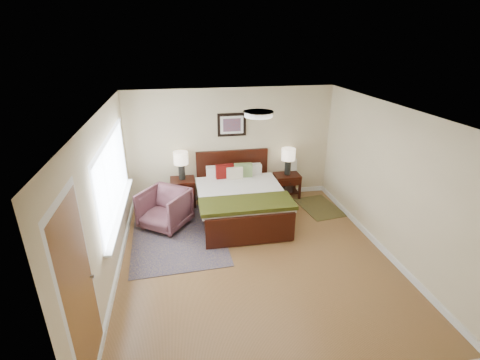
{
  "coord_description": "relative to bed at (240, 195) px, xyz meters",
  "views": [
    {
      "loc": [
        -1.14,
        -4.79,
        3.49
      ],
      "look_at": [
        -0.09,
        0.98,
        1.05
      ],
      "focal_mm": 26.0,
      "sensor_mm": 36.0,
      "label": 1
    }
  ],
  "objects": [
    {
      "name": "armchair",
      "position": [
        -1.51,
        -0.08,
        -0.14
      ],
      "size": [
        1.15,
        1.16,
        0.76
      ],
      "primitive_type": "imported",
      "rotation": [
        0.0,
        0.0,
        -0.62
      ],
      "color": "brown",
      "rests_on": "ground"
    },
    {
      "name": "right_wall",
      "position": [
        2.25,
        -1.47,
        0.73
      ],
      "size": [
        0.04,
        5.0,
        2.5
      ],
      "primitive_type": "cube",
      "color": "beige",
      "rests_on": "ground"
    },
    {
      "name": "ceiling",
      "position": [
        -0.0,
        -1.47,
        1.98
      ],
      "size": [
        4.5,
        5.0,
        0.02
      ],
      "primitive_type": "cube",
      "color": "white",
      "rests_on": "back_wall"
    },
    {
      "name": "rug_persian",
      "position": [
        -1.28,
        -0.47,
        -0.52
      ],
      "size": [
        1.77,
        2.43,
        0.01
      ],
      "primitive_type": "cube",
      "rotation": [
        0.0,
        0.0,
        0.04
      ],
      "color": "#0C0D3E",
      "rests_on": "ground"
    },
    {
      "name": "nightstand_right",
      "position": [
        1.24,
        0.79,
        -0.18
      ],
      "size": [
        0.57,
        0.42,
        0.56
      ],
      "color": "black",
      "rests_on": "ground"
    },
    {
      "name": "left_wall",
      "position": [
        -2.25,
        -1.47,
        0.73
      ],
      "size": [
        0.04,
        5.0,
        2.5
      ],
      "primitive_type": "cube",
      "color": "beige",
      "rests_on": "ground"
    },
    {
      "name": "lamp_right",
      "position": [
        1.24,
        0.8,
        0.46
      ],
      "size": [
        0.31,
        0.31,
        0.61
      ],
      "color": "black",
      "rests_on": "nightstand_right"
    },
    {
      "name": "floor",
      "position": [
        -0.0,
        -1.47,
        -0.52
      ],
      "size": [
        5.0,
        5.0,
        0.0
      ],
      "primitive_type": "plane",
      "color": "brown",
      "rests_on": "ground"
    },
    {
      "name": "front_wall",
      "position": [
        -0.0,
        -3.97,
        0.73
      ],
      "size": [
        4.5,
        0.04,
        2.5
      ],
      "primitive_type": "cube",
      "color": "beige",
      "rests_on": "ground"
    },
    {
      "name": "nightstand_left",
      "position": [
        -1.13,
        0.78,
        -0.03
      ],
      "size": [
        0.52,
        0.47,
        0.62
      ],
      "color": "black",
      "rests_on": "ground"
    },
    {
      "name": "lamp_left",
      "position": [
        -1.13,
        0.8,
        0.52
      ],
      "size": [
        0.31,
        0.31,
        0.61
      ],
      "color": "black",
      "rests_on": "nightstand_left"
    },
    {
      "name": "ceil_fixture",
      "position": [
        -0.0,
        -1.47,
        1.94
      ],
      "size": [
        0.44,
        0.44,
        0.08
      ],
      "color": "white",
      "rests_on": "ceiling"
    },
    {
      "name": "window",
      "position": [
        -2.2,
        -0.77,
        0.85
      ],
      "size": [
        0.11,
        2.72,
        1.32
      ],
      "color": "silver",
      "rests_on": "left_wall"
    },
    {
      "name": "wall_art",
      "position": [
        0.0,
        1.0,
        1.2
      ],
      "size": [
        0.62,
        0.05,
        0.5
      ],
      "color": "black",
      "rests_on": "back_wall"
    },
    {
      "name": "bed",
      "position": [
        0.0,
        0.0,
        0.0
      ],
      "size": [
        1.73,
        2.1,
        1.13
      ],
      "color": "black",
      "rests_on": "ground"
    },
    {
      "name": "back_wall",
      "position": [
        -0.0,
        1.03,
        0.73
      ],
      "size": [
        4.5,
        0.04,
        2.5
      ],
      "primitive_type": "cube",
      "color": "beige",
      "rests_on": "ground"
    },
    {
      "name": "rug_navy",
      "position": [
        1.8,
        0.14,
        -0.52
      ],
      "size": [
        0.88,
        1.2,
        0.01
      ],
      "primitive_type": "cube",
      "rotation": [
        0.0,
        0.0,
        0.13
      ],
      "color": "black",
      "rests_on": "ground"
    },
    {
      "name": "door",
      "position": [
        -2.23,
        -3.22,
        0.55
      ],
      "size": [
        0.06,
        1.0,
        2.18
      ],
      "color": "silver",
      "rests_on": "ground"
    }
  ]
}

